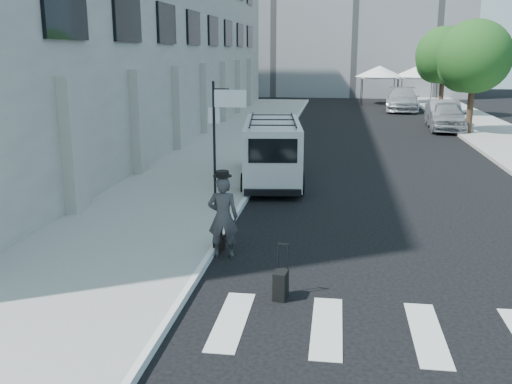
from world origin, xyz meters
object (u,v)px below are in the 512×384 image
(businessman, at_px, (223,217))
(parked_car_c, at_px, (402,99))
(parked_car_a, at_px, (447,116))
(suitcase, at_px, (281,285))
(briefcase, at_px, (219,244))
(parked_car_b, at_px, (444,114))
(cargo_van, at_px, (272,150))

(businessman, relative_size, parked_car_c, 0.31)
(businessman, bearing_deg, parked_car_a, -118.69)
(suitcase, bearing_deg, parked_car_a, 81.31)
(parked_car_a, bearing_deg, suitcase, -102.58)
(briefcase, bearing_deg, parked_car_c, 88.84)
(suitcase, distance_m, parked_car_b, 26.00)
(cargo_van, bearing_deg, businessman, -98.52)
(parked_car_a, xyz_separation_m, parked_car_b, (-0.00, 1.15, -0.01))
(businessman, xyz_separation_m, parked_car_a, (8.54, 21.87, -0.09))
(parked_car_a, relative_size, parked_car_b, 0.98)
(briefcase, bearing_deg, parked_car_b, 80.63)
(businessman, xyz_separation_m, parked_car_c, (7.17, 32.73, -0.06))
(briefcase, height_order, suitcase, suitcase)
(parked_car_c, bearing_deg, briefcase, -97.92)
(parked_car_c, bearing_deg, suitcase, -94.50)
(suitcase, distance_m, parked_car_a, 24.90)
(suitcase, height_order, cargo_van, cargo_van)
(suitcase, xyz_separation_m, parked_car_c, (5.71, 34.73, 0.58))
(briefcase, bearing_deg, cargo_van, 98.59)
(suitcase, height_order, parked_car_b, parked_car_b)
(cargo_van, bearing_deg, parked_car_a, 53.02)
(briefcase, distance_m, cargo_van, 7.25)
(businessman, height_order, parked_car_a, businessman)
(businessman, relative_size, parked_car_a, 0.38)
(parked_car_a, xyz_separation_m, parked_car_c, (-1.36, 10.85, 0.03))
(businessman, bearing_deg, suitcase, 118.90)
(cargo_van, distance_m, parked_car_a, 16.61)
(parked_car_a, distance_m, parked_car_b, 1.15)
(businessman, xyz_separation_m, suitcase, (1.47, -2.00, -0.64))
(businessman, distance_m, briefcase, 0.82)
(businessman, relative_size, parked_car_b, 0.37)
(suitcase, xyz_separation_m, cargo_van, (-1.25, 9.50, 0.83))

